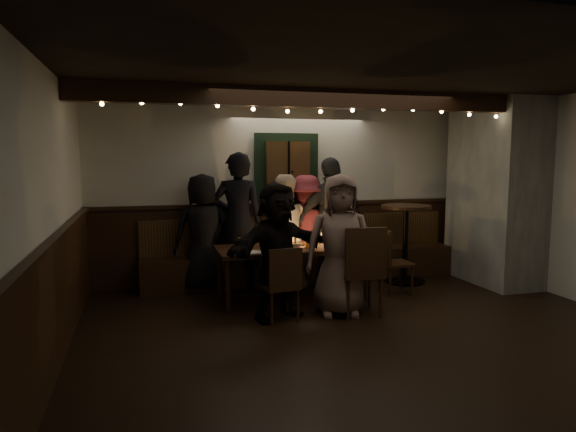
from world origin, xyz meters
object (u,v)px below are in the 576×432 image
object	(u,v)px
high_top	(405,234)
person_e	(332,221)
dining_table	(292,251)
chair_end	(390,257)
person_g	(340,245)
person_c	(283,231)
person_b	(238,222)
person_a	(203,233)
person_d	(306,230)
person_f	(277,250)
chair_near_right	(363,266)
chair_near_left	(282,280)

from	to	relation	value
high_top	person_e	world-z (taller)	person_e
dining_table	high_top	world-z (taller)	high_top
chair_end	person_g	world-z (taller)	person_g
high_top	person_c	size ratio (longest dim) A/B	0.71
person_b	person_c	world-z (taller)	person_b
person_a	person_g	size ratio (longest dim) A/B	0.98
dining_table	person_b	size ratio (longest dim) A/B	1.02
high_top	person_b	xyz separation A→B (m)	(-2.39, 0.25, 0.23)
person_a	person_d	distance (m)	1.47
person_e	person_f	bearing A→B (deg)	41.41
person_a	person_c	bearing A→B (deg)	169.83
chair_end	person_d	xyz separation A→B (m)	(-0.91, 0.84, 0.29)
person_a	person_c	distance (m)	1.10
chair_near_right	person_c	distance (m)	1.64
high_top	person_c	distance (m)	1.79
chair_end	person_c	size ratio (longest dim) A/B	0.55
person_g	dining_table	bearing A→B (deg)	126.17
person_d	person_b	bearing A→B (deg)	27.49
person_c	person_e	world-z (taller)	person_e
person_a	person_e	world-z (taller)	person_e
person_e	person_f	xyz separation A→B (m)	(-1.14, -1.31, -0.13)
chair_near_right	person_d	distance (m)	1.67
high_top	person_b	world-z (taller)	person_b
dining_table	person_d	xyz separation A→B (m)	(0.43, 0.75, 0.15)
dining_table	person_f	world-z (taller)	person_f
person_e	person_f	world-z (taller)	person_e
chair_end	person_a	bearing A→B (deg)	161.12
person_d	person_g	distance (m)	1.50
chair_end	person_b	size ratio (longest dim) A/B	0.46
person_f	person_g	world-z (taller)	person_g
chair_near_left	person_g	distance (m)	0.79
person_a	person_b	world-z (taller)	person_b
chair_near_left	high_top	xyz separation A→B (m)	(2.18, 1.26, 0.24)
chair_near_left	person_e	world-z (taller)	person_e
person_d	person_f	distance (m)	1.64
person_c	person_g	world-z (taller)	person_g
person_c	high_top	bearing A→B (deg)	177.77
person_d	person_e	xyz separation A→B (m)	(0.34, -0.12, 0.13)
person_f	person_g	distance (m)	0.72
person_g	person_a	bearing A→B (deg)	144.65
chair_end	chair_near_left	bearing A→B (deg)	-155.73
dining_table	chair_near_right	bearing A→B (deg)	-57.94
person_g	chair_end	bearing A→B (deg)	45.20
person_f	person_e	bearing A→B (deg)	27.14
person_a	person_e	distance (m)	1.82
high_top	person_f	world-z (taller)	person_f
person_c	person_a	bearing A→B (deg)	1.32
high_top	person_g	size ratio (longest dim) A/B	0.69
chair_end	person_a	distance (m)	2.53
person_e	chair_near_left	bearing A→B (deg)	45.12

